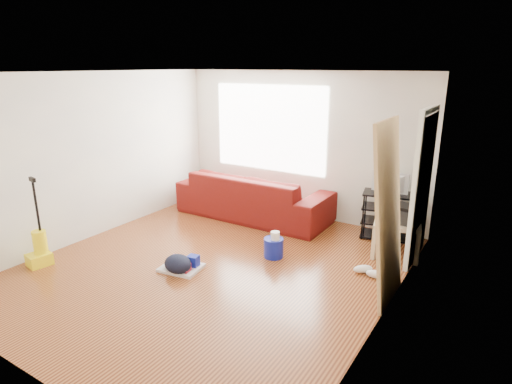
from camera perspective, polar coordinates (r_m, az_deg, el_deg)
The scene contains 13 objects.
room at distance 5.46m, azimuth -4.59°, elevation 2.43°, with size 4.51×5.01×2.51m.
sofa at distance 7.60m, azimuth -0.30°, elevation -3.27°, with size 2.69×1.05×0.79m, color #5B0E09.
tv_stand at distance 6.87m, azimuth 16.95°, elevation -2.96°, with size 0.79×0.55×0.72m.
tv at distance 6.72m, azimuth 17.32°, elevation 1.15°, with size 0.55×0.07×0.31m, color black.
side_table at distance 6.31m, azimuth 18.32°, elevation -4.32°, with size 0.74×0.74×0.50m.
printer at distance 6.24m, azimuth 18.48°, elevation -2.63°, with size 0.49×0.39×0.24m.
bucket at distance 6.07m, azimuth 2.34°, elevation -8.60°, with size 0.27×0.27×0.27m, color #101C95.
toilet_paper at distance 5.96m, azimuth 2.56°, elevation -7.06°, with size 0.13×0.13×0.11m, color white.
cleaning_tray at distance 5.78m, azimuth -9.75°, elevation -9.60°, with size 0.57×0.48×0.18m.
backpack at distance 5.75m, azimuth -10.31°, elevation -10.41°, with size 0.41×0.33×0.23m, color black.
sneakers at distance 5.73m, azimuth 14.88°, elevation -10.23°, with size 0.46×0.25×0.10m.
vacuum at distance 6.45m, azimuth -26.91°, elevation -6.80°, with size 0.30×0.33×1.20m.
door_panel at distance 5.31m, azimuth 16.28°, elevation -13.25°, with size 0.04×0.82×2.05m, color #B07A53.
Camera 1 is at (3.25, -4.08, 2.59)m, focal length 30.00 mm.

